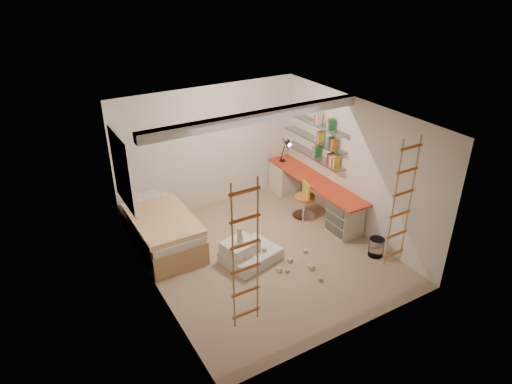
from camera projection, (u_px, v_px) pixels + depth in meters
floor at (264, 254)px, 8.31m from camera, size 4.50×4.50×0.00m
ceiling_beam at (256, 117)px, 7.38m from camera, size 4.00×0.18×0.16m
window_frame at (122, 170)px, 7.86m from camera, size 0.06×1.15×1.35m
window_blind at (125, 170)px, 7.88m from camera, size 0.02×1.00×1.20m
rope_ladder_left at (245, 257)px, 5.66m from camera, size 0.41×0.04×2.13m
rope_ladder_right at (402, 204)px, 6.87m from camera, size 0.41×0.04×2.13m
waste_bin at (376, 247)px, 8.21m from camera, size 0.27×0.27×0.34m
desk at (313, 194)px, 9.55m from camera, size 0.56×2.80×0.75m
shelves at (314, 139)px, 9.32m from camera, size 0.25×1.80×0.71m
bed at (162, 230)px, 8.43m from camera, size 1.02×2.00×0.69m
task_lamp at (287, 147)px, 9.93m from camera, size 0.14×0.36×0.57m
swivel_chair at (304, 205)px, 9.35m from camera, size 0.59×0.59×0.81m
play_platform at (248, 253)px, 8.07m from camera, size 1.09×0.93×0.42m
toy_blocks at (276, 255)px, 7.93m from camera, size 1.28×1.27×0.69m
books at (315, 136)px, 9.28m from camera, size 0.14×0.70×0.92m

